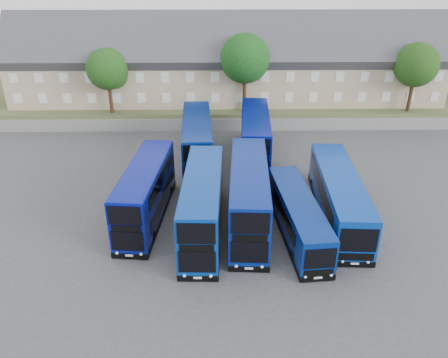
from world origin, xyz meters
The scene contains 15 objects.
ground centered at (0.00, 0.00, 0.00)m, with size 120.00×120.00×0.00m, color #434348.
retaining_wall centered at (0.00, 24.00, 0.75)m, with size 70.00×0.40×1.50m, color slate.
earth_bank centered at (0.00, 34.00, 1.00)m, with size 80.00×20.00×2.00m, color #47542F.
terrace_row centered at (0.00, 30.00, 6.60)m, with size 54.00×10.40×11.20m.
dd_front_left centered at (-6.93, 4.13, 2.19)m, with size 3.57×11.41×4.46m.
dd_front_mid centered at (-2.39, 1.99, 2.31)m, with size 3.12×11.89×4.69m.
dd_front_right centered at (1.10, 3.08, 2.38)m, with size 3.46×12.31×4.84m.
dd_rear_left centered at (-3.28, 14.19, 2.35)m, with size 3.31×12.15×4.79m.
dd_rear_right centered at (2.56, 15.48, 2.35)m, with size 3.47×12.14×4.77m.
coach_east_a centered at (4.67, 1.56, 1.50)m, with size 3.29×11.35×3.06m.
coach_east_b centered at (8.32, 4.06, 1.79)m, with size 3.59×13.48×3.65m.
tree_west centered at (-13.85, 25.10, 7.05)m, with size 4.80×4.80×7.65m.
tree_mid centered at (2.15, 25.60, 8.07)m, with size 5.76×5.76×9.18m.
tree_east centered at (22.15, 25.10, 7.39)m, with size 5.12×5.12×8.16m.
tree_far centered at (28.15, 32.10, 7.73)m, with size 5.44×5.44×8.67m.
Camera 1 is at (-1.25, -25.99, 18.76)m, focal length 35.00 mm.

